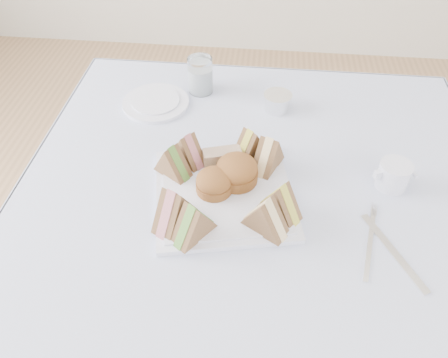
# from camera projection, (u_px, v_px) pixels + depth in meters

# --- Properties ---
(floor) EXTENTS (4.00, 4.00, 0.00)m
(floor) POSITION_uv_depth(u_px,v_px,m) (243.00, 348.00, 1.44)
(floor) COLOR #9E7751
(floor) RESTS_ON ground
(table) EXTENTS (0.90, 0.90, 0.74)m
(table) POSITION_uv_depth(u_px,v_px,m) (248.00, 289.00, 1.18)
(table) COLOR brown
(table) RESTS_ON floor
(tablecloth) EXTENTS (1.02, 1.02, 0.01)m
(tablecloth) POSITION_uv_depth(u_px,v_px,m) (255.00, 196.00, 0.92)
(tablecloth) COLOR white
(tablecloth) RESTS_ON table
(serving_plate) EXTENTS (0.33, 0.33, 0.01)m
(serving_plate) POSITION_uv_depth(u_px,v_px,m) (224.00, 194.00, 0.91)
(serving_plate) COLOR white
(serving_plate) RESTS_ON tablecloth
(sandwich_fl_a) EXTENTS (0.08, 0.11, 0.09)m
(sandwich_fl_a) POSITION_uv_depth(u_px,v_px,m) (173.00, 206.00, 0.82)
(sandwich_fl_a) COLOR olive
(sandwich_fl_a) RESTS_ON serving_plate
(sandwich_fl_b) EXTENTS (0.09, 0.10, 0.08)m
(sandwich_fl_b) POSITION_uv_depth(u_px,v_px,m) (193.00, 220.00, 0.80)
(sandwich_fl_b) COLOR olive
(sandwich_fl_b) RESTS_ON serving_plate
(sandwich_fr_a) EXTENTS (0.09, 0.08, 0.08)m
(sandwich_fr_a) POSITION_uv_depth(u_px,v_px,m) (281.00, 199.00, 0.84)
(sandwich_fr_a) COLOR olive
(sandwich_fr_a) RESTS_ON serving_plate
(sandwich_fr_b) EXTENTS (0.10, 0.08, 0.08)m
(sandwich_fr_b) POSITION_uv_depth(u_px,v_px,m) (266.00, 214.00, 0.81)
(sandwich_fr_b) COLOR olive
(sandwich_fr_b) RESTS_ON serving_plate
(sandwich_bl_a) EXTENTS (0.09, 0.08, 0.08)m
(sandwich_bl_a) POSITION_uv_depth(u_px,v_px,m) (172.00, 160.00, 0.92)
(sandwich_bl_a) COLOR olive
(sandwich_bl_a) RESTS_ON serving_plate
(sandwich_bl_b) EXTENTS (0.09, 0.08, 0.07)m
(sandwich_bl_b) POSITION_uv_depth(u_px,v_px,m) (188.00, 148.00, 0.94)
(sandwich_bl_b) COLOR olive
(sandwich_bl_b) RESTS_ON serving_plate
(sandwich_br_a) EXTENTS (0.08, 0.10, 0.08)m
(sandwich_br_a) POSITION_uv_depth(u_px,v_px,m) (268.00, 152.00, 0.93)
(sandwich_br_a) COLOR olive
(sandwich_br_a) RESTS_ON serving_plate
(sandwich_br_b) EXTENTS (0.09, 0.09, 0.08)m
(sandwich_br_b) POSITION_uv_depth(u_px,v_px,m) (250.00, 144.00, 0.95)
(sandwich_br_b) COLOR olive
(sandwich_br_b) RESTS_ON serving_plate
(scone_left) EXTENTS (0.10, 0.10, 0.05)m
(scone_left) POSITION_uv_depth(u_px,v_px,m) (214.00, 182.00, 0.89)
(scone_left) COLOR #99522A
(scone_left) RESTS_ON serving_plate
(scone_right) EXTENTS (0.12, 0.12, 0.06)m
(scone_right) POSITION_uv_depth(u_px,v_px,m) (237.00, 171.00, 0.91)
(scone_right) COLOR #99522A
(scone_right) RESTS_ON serving_plate
(pastry_slice) EXTENTS (0.09, 0.06, 0.04)m
(pastry_slice) POSITION_uv_depth(u_px,v_px,m) (222.00, 157.00, 0.95)
(pastry_slice) COLOR beige
(pastry_slice) RESTS_ON serving_plate
(side_plate) EXTENTS (0.18, 0.18, 0.01)m
(side_plate) POSITION_uv_depth(u_px,v_px,m) (156.00, 103.00, 1.14)
(side_plate) COLOR white
(side_plate) RESTS_ON tablecloth
(water_glass) EXTENTS (0.08, 0.08, 0.10)m
(water_glass) POSITION_uv_depth(u_px,v_px,m) (200.00, 75.00, 1.15)
(water_glass) COLOR white
(water_glass) RESTS_ON tablecloth
(tea_strainer) EXTENTS (0.09, 0.09, 0.04)m
(tea_strainer) POSITION_uv_depth(u_px,v_px,m) (277.00, 103.00, 1.11)
(tea_strainer) COLOR silver
(tea_strainer) RESTS_ON tablecloth
(knife) EXTENTS (0.10, 0.18, 0.00)m
(knife) POSITION_uv_depth(u_px,v_px,m) (393.00, 252.00, 0.81)
(knife) COLOR silver
(knife) RESTS_ON tablecloth
(fork) EXTENTS (0.04, 0.16, 0.00)m
(fork) POSITION_uv_depth(u_px,v_px,m) (369.00, 247.00, 0.82)
(fork) COLOR silver
(fork) RESTS_ON tablecloth
(creamer_jug) EXTENTS (0.09, 0.09, 0.06)m
(creamer_jug) POSITION_uv_depth(u_px,v_px,m) (393.00, 175.00, 0.91)
(creamer_jug) COLOR white
(creamer_jug) RESTS_ON tablecloth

